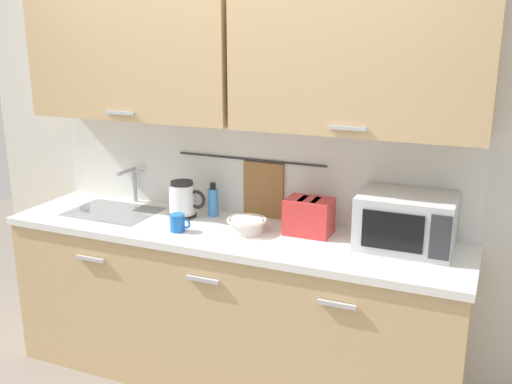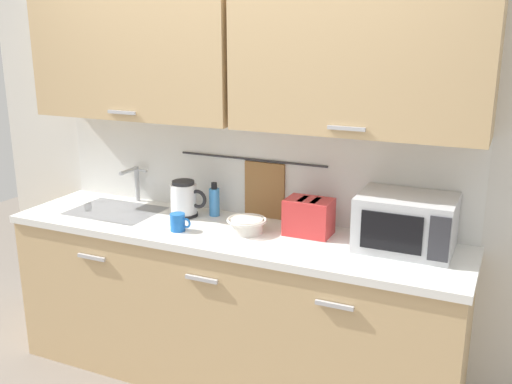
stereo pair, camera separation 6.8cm
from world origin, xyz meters
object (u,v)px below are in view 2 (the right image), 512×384
at_px(dish_soap_bottle, 214,201).
at_px(toaster, 309,217).
at_px(microwave, 406,223).
at_px(mug_near_sink, 178,222).
at_px(electric_kettle, 184,199).
at_px(mixing_bowl, 247,224).

distance_m(dish_soap_bottle, toaster, 0.60).
relative_size(microwave, dish_soap_bottle, 2.35).
relative_size(dish_soap_bottle, mug_near_sink, 1.63).
xyz_separation_m(dish_soap_bottle, mug_near_sink, (-0.05, -0.31, -0.04)).
xyz_separation_m(electric_kettle, dish_soap_bottle, (0.15, 0.08, -0.01)).
height_order(mixing_bowl, toaster, toaster).
relative_size(mixing_bowl, toaster, 0.84).
height_order(electric_kettle, mixing_bowl, electric_kettle).
height_order(dish_soap_bottle, toaster, dish_soap_bottle).
bearing_deg(mug_near_sink, electric_kettle, 113.37).
distance_m(microwave, mixing_bowl, 0.82).
relative_size(dish_soap_bottle, mixing_bowl, 0.92).
bearing_deg(microwave, toaster, 179.43).
relative_size(microwave, mug_near_sink, 3.83).
height_order(microwave, electric_kettle, microwave).
distance_m(electric_kettle, toaster, 0.75).
height_order(dish_soap_bottle, mug_near_sink, dish_soap_bottle).
bearing_deg(electric_kettle, toaster, 0.28).
distance_m(microwave, dish_soap_bottle, 1.10).
distance_m(mug_near_sink, mixing_bowl, 0.37).
xyz_separation_m(microwave, mixing_bowl, (-0.80, -0.11, -0.09)).
bearing_deg(microwave, electric_kettle, 179.94).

